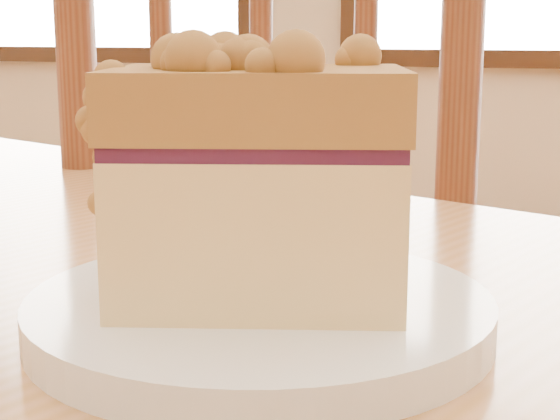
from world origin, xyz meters
name	(u,v)px	position (x,y,z in m)	size (l,w,h in m)	color
cafe_chair_main	(289,331)	(0.15, 0.89, 0.52)	(0.53, 0.53, 1.04)	brown
plate	(260,314)	(0.33, 0.29, 0.76)	(0.22, 0.22, 0.02)	white
cake_slice	(257,170)	(0.33, 0.29, 0.83)	(0.16, 0.13, 0.12)	#F5D68A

